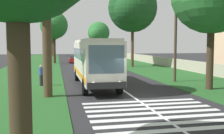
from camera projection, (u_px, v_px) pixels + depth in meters
ground at (134, 97)px, 17.19m from camera, size 160.00×160.00×0.00m
grass_verge_left at (25, 74)px, 30.17m from camera, size 120.00×8.00×0.04m
grass_verge_right at (163, 71)px, 33.48m from camera, size 120.00×8.00×0.04m
centre_line at (98, 73)px, 31.82m from camera, size 110.00×0.16×0.01m
coach_bus at (94, 59)px, 21.72m from camera, size 11.16×2.62×3.73m
zebra_crossing at (156, 113)px, 13.28m from camera, size 5.85×6.80×0.01m
trailing_car_0 at (101, 63)px, 38.74m from camera, size 4.30×1.78×1.43m
trailing_car_1 at (96, 61)px, 44.84m from camera, size 4.30×1.78×1.43m
trailing_car_2 at (74, 59)px, 49.58m from camera, size 4.30×1.78×1.43m
trailing_car_3 at (87, 57)px, 60.00m from camera, size 4.30×1.78×1.43m
roadside_tree_left_0 at (53, 26)px, 48.00m from camera, size 5.75×4.87×9.16m
roadside_tree_left_1 at (52, 32)px, 77.38m from camera, size 5.92×5.01×9.45m
roadside_tree_right_1 at (131, 9)px, 39.82m from camera, size 8.65×7.19×12.30m
roadside_tree_right_3 at (98, 33)px, 67.58m from camera, size 6.78×5.44×8.97m
utility_pole at (176, 32)px, 23.85m from camera, size 0.24×1.40×8.58m
roadside_wall at (172, 63)px, 38.99m from camera, size 70.00×0.40×1.31m
pedestrian at (41, 75)px, 21.63m from camera, size 0.34×0.34×1.69m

